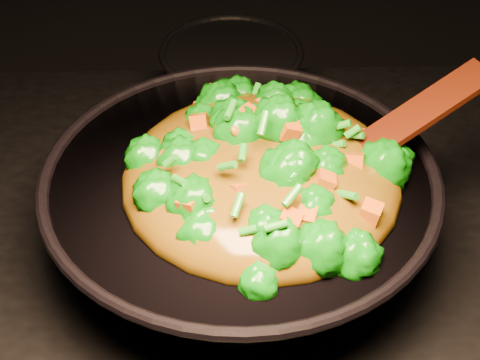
{
  "coord_description": "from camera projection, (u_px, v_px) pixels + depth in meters",
  "views": [
    {
      "loc": [
        -0.08,
        -0.64,
        1.59
      ],
      "look_at": [
        -0.06,
        0.02,
        1.01
      ],
      "focal_mm": 55.0,
      "sensor_mm": 36.0,
      "label": 1
    }
  ],
  "objects": [
    {
      "name": "wok",
      "position": [
        240.0,
        215.0,
        0.91
      ],
      "size": [
        0.6,
        0.6,
        0.13
      ],
      "primitive_type": null,
      "rotation": [
        0.0,
        0.0,
        0.39
      ],
      "color": "black",
      "rests_on": "stovetop"
    },
    {
      "name": "stir_fry",
      "position": [
        262.0,
        145.0,
        0.82
      ],
      "size": [
        0.34,
        0.34,
        0.11
      ],
      "primitive_type": null,
      "rotation": [
        0.0,
        0.0,
        -0.06
      ],
      "color": "#0C7308",
      "rests_on": "wok"
    },
    {
      "name": "back_pot",
      "position": [
        232.0,
        82.0,
        1.14
      ],
      "size": [
        0.25,
        0.25,
        0.12
      ],
      "primitive_type": "cylinder",
      "rotation": [
        0.0,
        0.0,
        0.21
      ],
      "color": "black",
      "rests_on": "stovetop"
    },
    {
      "name": "spatula",
      "position": [
        382.0,
        138.0,
        0.84
      ],
      "size": [
        0.27,
        0.15,
        0.12
      ],
      "primitive_type": "cube",
      "rotation": [
        0.0,
        -0.38,
        0.42
      ],
      "color": "#391706",
      "rests_on": "wok"
    }
  ]
}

